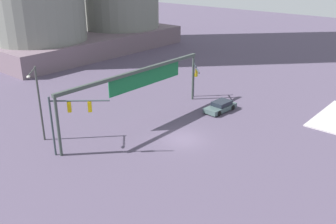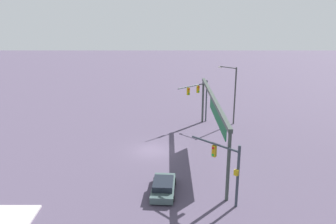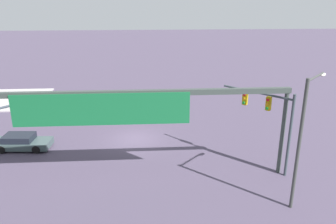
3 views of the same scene
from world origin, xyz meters
The scene contains 6 objects.
ground_plane centered at (0.00, 0.00, 0.00)m, with size 203.04×203.04×0.00m, color #4D4258.
sidewalk_corner centered at (16.29, -12.65, 0.07)m, with size 10.25×9.10×0.15m, color #B5AEAF.
traffic_signal_near_corner centered at (-9.43, 5.86, 4.12)m, with size 3.75×4.11×5.80m.
streetlamp_curved_arm centered at (-9.58, 10.36, 4.55)m, with size 2.19×2.29×7.71m.
overhead_sign_gantry centered at (0.62, 6.56, 5.07)m, with size 20.72×0.43×6.12m.
sedan_car_approaching centered at (9.04, 1.37, 0.57)m, with size 4.52×2.17×1.21m.
Camera 3 is at (-1.05, 26.96, 11.65)m, focal length 36.07 mm.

